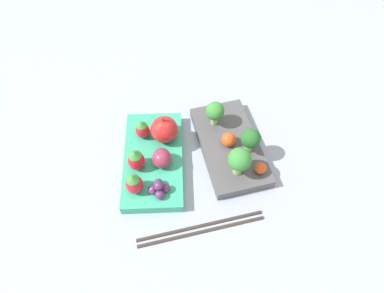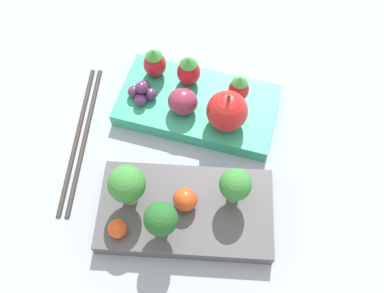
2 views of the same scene
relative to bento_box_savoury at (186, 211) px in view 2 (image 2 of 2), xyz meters
The scene contains 15 objects.
ground_plane 0.07m from the bento_box_savoury, 94.33° to the right, with size 4.00×4.00×0.00m, color #939EB2.
bento_box_savoury is the anchor object (origin of this frame).
bento_box_fruit 0.14m from the bento_box_savoury, 86.25° to the right, with size 0.21×0.12×0.02m.
broccoli_floret_0 0.07m from the bento_box_savoury, 157.50° to the right, with size 0.03×0.03×0.05m.
broccoli_floret_1 0.06m from the bento_box_savoury, 55.83° to the left, with size 0.04×0.04×0.05m.
broccoli_floret_2 0.08m from the bento_box_savoury, ahead, with size 0.04×0.04×0.06m.
cherry_tomato_0 0.02m from the bento_box_savoury, 76.85° to the right, with size 0.03×0.03×0.03m.
cherry_tomato_1 0.08m from the bento_box_savoury, 30.25° to the left, with size 0.02×0.02×0.02m.
apple 0.12m from the bento_box_savoury, 104.21° to the right, with size 0.05×0.05×0.06m.
strawberry_0 0.19m from the bento_box_savoury, 68.35° to the right, with size 0.03×0.03×0.04m.
strawberry_1 0.17m from the bento_box_savoury, 81.51° to the right, with size 0.03×0.03×0.05m.
strawberry_2 0.16m from the bento_box_savoury, 104.26° to the right, with size 0.03×0.03×0.04m.
plum 0.13m from the bento_box_savoury, 78.77° to the right, with size 0.04×0.03×0.03m.
grape_cluster 0.16m from the bento_box_savoury, 60.21° to the right, with size 0.04×0.04×0.03m.
chopsticks_pair 0.17m from the bento_box_savoury, 27.82° to the right, with size 0.03×0.21×0.01m.
Camera 2 is at (-0.03, 0.23, 0.46)m, focal length 40.00 mm.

